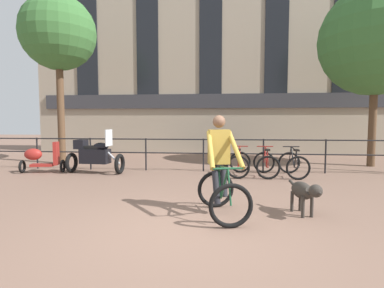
{
  "coord_description": "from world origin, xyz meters",
  "views": [
    {
      "loc": [
        0.58,
        -4.27,
        1.59
      ],
      "look_at": [
        -0.13,
        2.86,
        1.05
      ],
      "focal_mm": 28.0,
      "sensor_mm": 36.0,
      "label": 1
    }
  ],
  "objects_px": {
    "dog": "(305,192)",
    "parked_bicycle_near_lamp": "(239,163)",
    "parked_bicycle_mid_left": "(266,164)",
    "parked_bicycle_mid_right": "(293,164)",
    "parked_scooter": "(41,158)",
    "cyclist_with_bike": "(221,170)",
    "parked_motorcycle": "(95,155)"
  },
  "relations": [
    {
      "from": "parked_bicycle_mid_left",
      "to": "parked_scooter",
      "type": "distance_m",
      "value": 6.87
    },
    {
      "from": "cyclist_with_bike",
      "to": "parked_bicycle_near_lamp",
      "type": "distance_m",
      "value": 3.81
    },
    {
      "from": "parked_bicycle_near_lamp",
      "to": "parked_scooter",
      "type": "relative_size",
      "value": 0.88
    },
    {
      "from": "dog",
      "to": "parked_bicycle_mid_left",
      "type": "xyz_separation_m",
      "value": [
        -0.11,
        3.7,
        -0.06
      ]
    },
    {
      "from": "parked_bicycle_mid_right",
      "to": "parked_scooter",
      "type": "distance_m",
      "value": 7.65
    },
    {
      "from": "cyclist_with_bike",
      "to": "parked_bicycle_mid_left",
      "type": "xyz_separation_m",
      "value": [
        1.3,
        3.75,
        -0.41
      ]
    },
    {
      "from": "parked_bicycle_mid_left",
      "to": "parked_bicycle_mid_right",
      "type": "relative_size",
      "value": 1.01
    },
    {
      "from": "parked_bicycle_near_lamp",
      "to": "parked_scooter",
      "type": "height_order",
      "value": "parked_scooter"
    },
    {
      "from": "cyclist_with_bike",
      "to": "parked_bicycle_mid_right",
      "type": "height_order",
      "value": "cyclist_with_bike"
    },
    {
      "from": "cyclist_with_bike",
      "to": "parked_bicycle_mid_left",
      "type": "relative_size",
      "value": 1.51
    },
    {
      "from": "cyclist_with_bike",
      "to": "parked_bicycle_near_lamp",
      "type": "bearing_deg",
      "value": 69.03
    },
    {
      "from": "parked_motorcycle",
      "to": "parked_bicycle_mid_right",
      "type": "distance_m",
      "value": 5.95
    },
    {
      "from": "cyclist_with_bike",
      "to": "parked_bicycle_mid_left",
      "type": "height_order",
      "value": "cyclist_with_bike"
    },
    {
      "from": "cyclist_with_bike",
      "to": "dog",
      "type": "distance_m",
      "value": 1.45
    },
    {
      "from": "dog",
      "to": "parked_bicycle_mid_left",
      "type": "bearing_deg",
      "value": 75.3
    },
    {
      "from": "parked_bicycle_near_lamp",
      "to": "parked_bicycle_mid_left",
      "type": "relative_size",
      "value": 1.04
    },
    {
      "from": "parked_bicycle_mid_right",
      "to": "parked_motorcycle",
      "type": "bearing_deg",
      "value": -0.17
    },
    {
      "from": "parked_bicycle_near_lamp",
      "to": "parked_bicycle_mid_right",
      "type": "bearing_deg",
      "value": -173.61
    },
    {
      "from": "dog",
      "to": "parked_motorcycle",
      "type": "xyz_separation_m",
      "value": [
        -5.27,
        3.65,
        0.15
      ]
    },
    {
      "from": "parked_bicycle_near_lamp",
      "to": "parked_bicycle_mid_left",
      "type": "distance_m",
      "value": 0.78
    },
    {
      "from": "cyclist_with_bike",
      "to": "parked_bicycle_mid_right",
      "type": "xyz_separation_m",
      "value": [
        2.08,
        3.75,
        -0.41
      ]
    },
    {
      "from": "parked_bicycle_near_lamp",
      "to": "parked_scooter",
      "type": "bearing_deg",
      "value": 7.54
    },
    {
      "from": "parked_bicycle_mid_right",
      "to": "parked_scooter",
      "type": "height_order",
      "value": "parked_scooter"
    },
    {
      "from": "cyclist_with_bike",
      "to": "dog",
      "type": "xyz_separation_m",
      "value": [
        1.41,
        0.05,
        -0.35
      ]
    },
    {
      "from": "dog",
      "to": "parked_bicycle_near_lamp",
      "type": "distance_m",
      "value": 3.8
    },
    {
      "from": "parked_motorcycle",
      "to": "parked_bicycle_mid_right",
      "type": "bearing_deg",
      "value": -85.76
    },
    {
      "from": "cyclist_with_bike",
      "to": "parked_scooter",
      "type": "height_order",
      "value": "cyclist_with_bike"
    },
    {
      "from": "dog",
      "to": "parked_scooter",
      "type": "distance_m",
      "value": 7.84
    },
    {
      "from": "cyclist_with_bike",
      "to": "parked_bicycle_mid_left",
      "type": "bearing_deg",
      "value": 57.83
    },
    {
      "from": "dog",
      "to": "parked_scooter",
      "type": "xyz_separation_m",
      "value": [
        -6.98,
        3.58,
        0.05
      ]
    },
    {
      "from": "parked_bicycle_near_lamp",
      "to": "parked_scooter",
      "type": "xyz_separation_m",
      "value": [
        -6.09,
        -0.12,
        0.1
      ]
    },
    {
      "from": "dog",
      "to": "parked_bicycle_near_lamp",
      "type": "bearing_deg",
      "value": 87.11
    }
  ]
}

